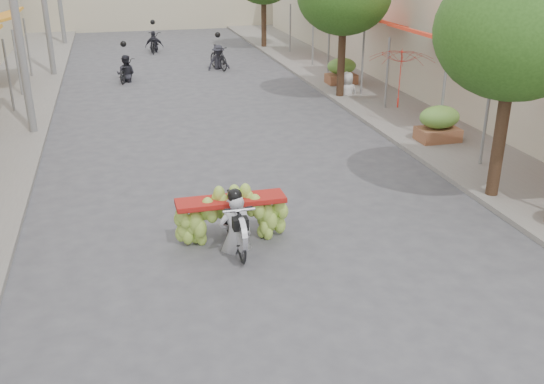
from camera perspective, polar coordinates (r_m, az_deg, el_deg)
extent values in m
plane|color=#4C4B50|center=(9.56, 5.43, -13.07)|extent=(120.00, 120.00, 0.00)
cube|color=gray|center=(24.94, 9.06, 9.56)|extent=(4.00, 60.00, 0.12)
cylinder|color=slate|center=(22.74, -23.53, 9.88)|extent=(0.08, 0.08, 2.55)
cylinder|color=slate|center=(25.08, -22.83, 11.02)|extent=(0.08, 0.08, 2.55)
cylinder|color=slate|center=(28.60, -21.99, 12.38)|extent=(0.08, 0.08, 2.55)
cube|color=beige|center=(26.03, 20.94, 15.52)|extent=(8.00, 40.00, 6.00)
cylinder|color=slate|center=(16.56, 19.48, 6.29)|extent=(0.08, 0.08, 2.55)
cube|color=red|center=(20.11, 15.60, 13.75)|extent=(1.77, 4.20, 0.53)
cylinder|color=slate|center=(18.36, 15.76, 8.24)|extent=(0.08, 0.08, 2.55)
cylinder|color=slate|center=(21.64, 10.78, 10.77)|extent=(0.08, 0.08, 2.55)
cube|color=red|center=(25.44, 8.79, 15.99)|extent=(1.77, 4.20, 0.53)
cylinder|color=slate|center=(23.61, 8.52, 11.88)|extent=(0.08, 0.08, 2.55)
cylinder|color=slate|center=(27.10, 5.37, 13.38)|extent=(0.08, 0.08, 2.55)
cube|color=red|center=(31.02, 4.31, 17.32)|extent=(1.77, 4.20, 0.53)
cylinder|color=slate|center=(29.15, 3.87, 14.07)|extent=(0.08, 0.08, 2.55)
cylinder|color=slate|center=(32.74, 1.73, 15.04)|extent=(0.08, 0.08, 2.55)
cylinder|color=slate|center=(19.50, -23.19, 16.28)|extent=(0.24, 0.24, 8.00)
cylinder|color=#3A2719|center=(14.48, 20.71, 5.24)|extent=(0.28, 0.28, 3.20)
ellipsoid|color=#2C5719|center=(14.04, 21.96, 13.82)|extent=(3.40, 3.40, 2.90)
cylinder|color=#3A2719|center=(23.13, 6.56, 12.58)|extent=(0.28, 0.28, 3.20)
cylinder|color=#3A2719|center=(34.48, -0.77, 15.98)|extent=(0.28, 0.28, 3.20)
cube|color=brown|center=(18.46, 15.35, 5.44)|extent=(1.20, 0.80, 0.50)
ellipsoid|color=#5D9036|center=(18.31, 15.53, 7.17)|extent=(1.20, 0.88, 0.66)
cube|color=brown|center=(25.47, 6.53, 10.68)|extent=(1.20, 0.80, 0.50)
ellipsoid|color=#5D9036|center=(25.36, 6.59, 11.96)|extent=(1.20, 0.88, 0.66)
imported|color=black|center=(11.63, -3.53, -2.93)|extent=(0.57, 1.91, 1.12)
cylinder|color=silver|center=(11.03, -2.88, -4.04)|extent=(0.10, 0.66, 0.66)
cube|color=black|center=(11.04, -3.00, -2.98)|extent=(0.28, 0.22, 0.22)
cylinder|color=silver|center=(11.03, -3.13, -1.74)|extent=(0.60, 0.05, 0.05)
cube|color=maroon|center=(11.81, -3.90, -0.81)|extent=(2.14, 0.55, 0.10)
imported|color=#B8B8BF|center=(11.33, -3.56, -0.16)|extent=(0.64, 0.47, 1.77)
sphere|color=black|center=(11.00, -3.64, 3.89)|extent=(0.28, 0.28, 0.28)
imported|color=#AB2116|center=(19.35, 12.19, 13.09)|extent=(2.60, 2.60, 1.86)
imported|color=silver|center=(23.47, 7.15, 11.16)|extent=(0.86, 0.52, 1.72)
imported|color=black|center=(26.91, -13.60, 11.02)|extent=(1.05, 1.71, 0.90)
imported|color=#25252C|center=(26.79, -13.73, 12.42)|extent=(0.90, 0.70, 1.65)
sphere|color=black|center=(26.72, -13.82, 13.38)|extent=(0.26, 0.26, 0.26)
imported|color=black|center=(28.87, -5.07, 12.51)|extent=(0.97, 1.96, 1.11)
imported|color=#25252C|center=(28.78, -5.11, 13.63)|extent=(1.16, 0.79, 1.65)
sphere|color=black|center=(28.71, -5.14, 14.52)|extent=(0.26, 0.26, 0.26)
imported|color=black|center=(34.00, -11.04, 13.60)|extent=(0.98, 1.84, 0.98)
imported|color=#25252C|center=(33.91, -11.12, 14.66)|extent=(1.06, 0.73, 1.65)
sphere|color=black|center=(33.85, -11.18, 15.42)|extent=(0.26, 0.26, 0.26)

